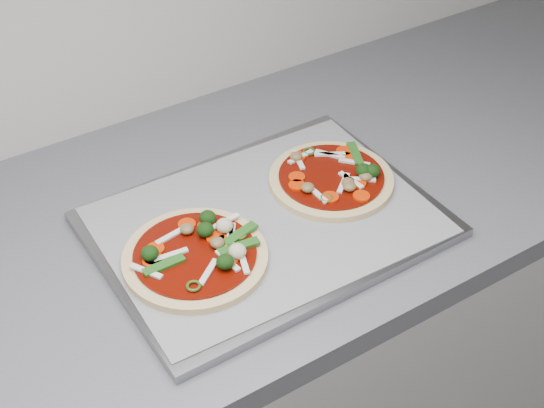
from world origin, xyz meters
TOP-DOWN VIEW (x-y plane):
  - baking_tray at (0.48, 1.23)m, footprint 0.48×0.35m
  - parchment at (0.48, 1.23)m, footprint 0.46×0.34m
  - pizza_left at (0.35, 1.21)m, footprint 0.23×0.23m
  - pizza_right at (0.61, 1.25)m, footprint 0.22×0.22m

SIDE VIEW (x-z plane):
  - baking_tray at x=0.48m, z-range 0.90..0.92m
  - parchment at x=0.48m, z-range 0.92..0.92m
  - pizza_right at x=0.61m, z-range 0.91..0.94m
  - pizza_left at x=0.35m, z-range 0.91..0.94m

